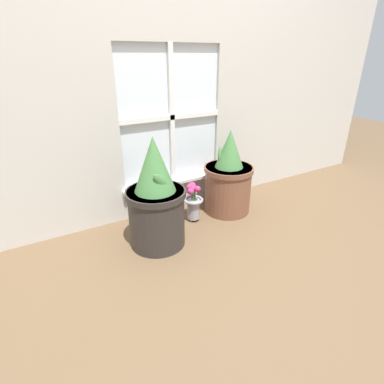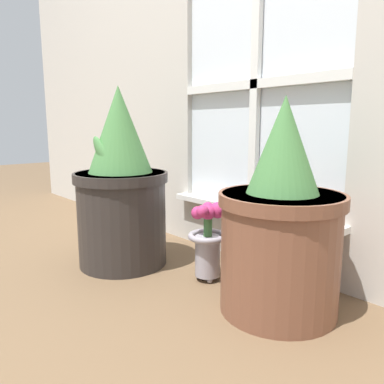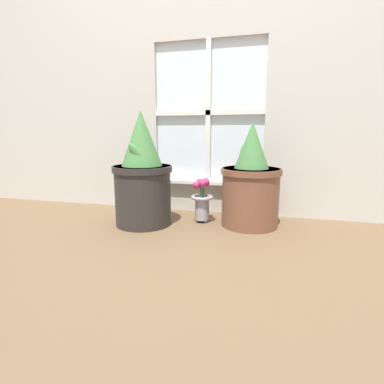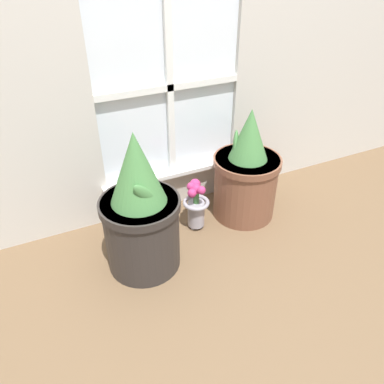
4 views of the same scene
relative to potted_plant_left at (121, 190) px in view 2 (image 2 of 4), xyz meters
The scene contains 4 objects.
ground_plane 0.48m from the potted_plant_left, 22.25° to the right, with size 10.00×10.00×0.00m, color brown.
potted_plant_left is the anchor object (origin of this frame).
potted_plant_right 0.69m from the potted_plant_left, 12.35° to the left, with size 0.38×0.38×0.66m.
flower_vase 0.42m from the potted_plant_left, 22.27° to the left, with size 0.15×0.15×0.30m.
Camera 2 is at (0.98, -0.65, 0.57)m, focal length 35.00 mm.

